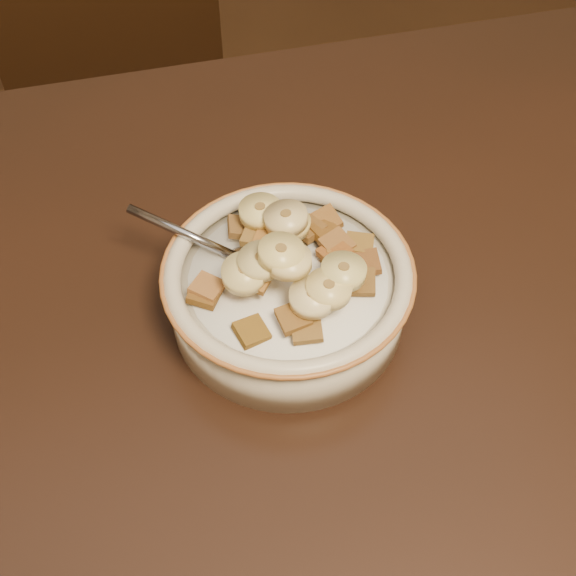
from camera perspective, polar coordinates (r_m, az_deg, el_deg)
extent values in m
cube|color=black|center=(0.52, 7.42, -11.68)|extent=(1.41, 0.91, 0.04)
cube|color=black|center=(1.23, -12.25, 11.10)|extent=(0.40, 0.40, 0.85)
cylinder|color=beige|center=(0.53, 0.00, -0.64)|extent=(0.17, 0.17, 0.04)
cylinder|color=white|center=(0.51, 0.00, 0.80)|extent=(0.14, 0.14, 0.00)
ellipsoid|color=#8F92A3|center=(0.52, -2.84, 1.98)|extent=(0.05, 0.05, 0.01)
cube|color=#9B5A20|center=(0.54, -1.57, 4.96)|extent=(0.02, 0.02, 0.01)
cube|color=brown|center=(0.48, -2.90, -3.45)|extent=(0.03, 0.02, 0.01)
cube|color=#936021|center=(0.49, -2.52, 0.89)|extent=(0.03, 0.03, 0.01)
cube|color=brown|center=(0.52, -2.46, 4.13)|extent=(0.03, 0.03, 0.01)
cube|color=brown|center=(0.50, -6.59, -0.47)|extent=(0.03, 0.03, 0.01)
cube|color=#9C531C|center=(0.51, 3.74, 2.79)|extent=(0.03, 0.03, 0.01)
cube|color=brown|center=(0.53, 2.95, 4.46)|extent=(0.03, 0.03, 0.01)
cube|color=brown|center=(0.53, 1.66, 4.70)|extent=(0.03, 0.03, 0.01)
cube|color=olive|center=(0.53, 5.67, 3.44)|extent=(0.03, 0.03, 0.01)
cube|color=#946235|center=(0.50, -6.42, 0.04)|extent=(0.03, 0.03, 0.01)
cube|color=brown|center=(0.53, -1.01, 4.91)|extent=(0.03, 0.03, 0.01)
cube|color=brown|center=(0.53, -3.67, 4.79)|extent=(0.02, 0.02, 0.01)
cube|color=olive|center=(0.49, -2.45, 1.48)|extent=(0.03, 0.03, 0.01)
cube|color=brown|center=(0.50, 5.77, 0.50)|extent=(0.03, 0.03, 0.01)
cube|color=olive|center=(0.52, 4.07, 3.19)|extent=(0.03, 0.03, 0.01)
cube|color=brown|center=(0.52, 3.88, 3.49)|extent=(0.03, 0.03, 0.01)
cube|color=brown|center=(0.48, 0.44, -2.35)|extent=(0.02, 0.02, 0.01)
cube|color=olive|center=(0.54, 2.98, 5.33)|extent=(0.02, 0.02, 0.01)
cube|color=brown|center=(0.48, 1.49, -3.22)|extent=(0.02, 0.02, 0.01)
cube|color=#8E5D1E|center=(0.51, -1.59, 3.70)|extent=(0.03, 0.03, 0.01)
cube|color=brown|center=(0.51, 6.14, 1.97)|extent=(0.02, 0.02, 0.01)
cylinder|color=#FEE082|center=(0.52, 0.05, 5.18)|extent=(0.04, 0.04, 0.01)
cylinder|color=#FFDF8A|center=(0.48, 0.05, 2.15)|extent=(0.03, 0.04, 0.01)
cylinder|color=#ECE086|center=(0.52, -2.21, 6.09)|extent=(0.04, 0.04, 0.01)
cylinder|color=#CEBB8B|center=(0.49, -2.17, 2.15)|extent=(0.04, 0.04, 0.01)
cylinder|color=#D2C188|center=(0.49, 4.41, 1.33)|extent=(0.04, 0.04, 0.01)
cylinder|color=#F5D983|center=(0.48, -0.54, 2.80)|extent=(0.04, 0.04, 0.01)
cylinder|color=#EAC77D|center=(0.49, -3.48, 1.16)|extent=(0.03, 0.03, 0.01)
cylinder|color=#FFE280|center=(0.48, 3.24, -0.06)|extent=(0.04, 0.04, 0.01)
cylinder|color=#F4D992|center=(0.51, -0.17, 5.54)|extent=(0.04, 0.04, 0.01)
cylinder|color=#FFE7A1|center=(0.47, 1.94, -0.73)|extent=(0.04, 0.04, 0.01)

